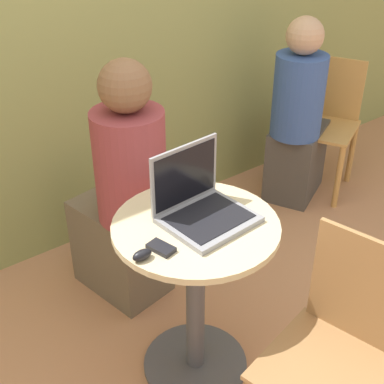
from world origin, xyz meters
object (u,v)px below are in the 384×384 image
Objects in this scene: chair_empty at (338,357)px; person_seated at (125,203)px; laptop at (201,205)px; cell_phone at (161,248)px.

person_seated is at bearing 95.36° from chair_empty.
laptop is at bearing -90.39° from person_seated.
laptop is at bearing 100.73° from chair_empty.
person_seated reaches higher than chair_empty.
laptop is at bearing 17.43° from cell_phone.
laptop reaches higher than cell_phone.
chair_empty is at bearing -56.91° from cell_phone.
person_seated is (0.23, 0.63, -0.23)m from cell_phone.
person_seated is (0.00, 0.56, -0.28)m from laptop.
chair_empty is 1.15m from person_seated.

